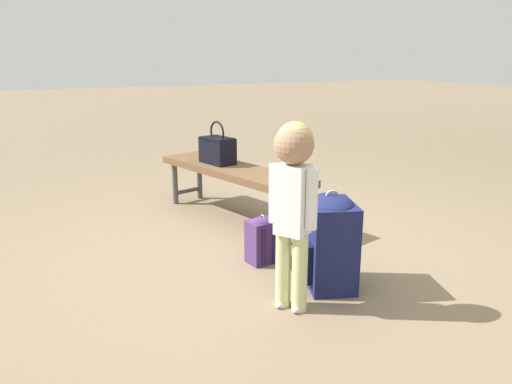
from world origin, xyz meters
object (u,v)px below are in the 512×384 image
(handbag, at_px, (217,149))
(backpack_large, at_px, (330,239))
(park_bench, at_px, (233,174))
(backpack_small, at_px, (262,238))
(child_standing, at_px, (293,187))

(handbag, xyz_separation_m, backpack_large, (1.65, 0.02, -0.27))
(handbag, distance_m, backpack_large, 1.68)
(park_bench, height_order, backpack_large, backpack_large)
(handbag, relative_size, backpack_small, 1.09)
(park_bench, bearing_deg, handbag, -164.99)
(park_bench, bearing_deg, backpack_small, -13.39)
(handbag, height_order, backpack_small, handbag)
(backpack_large, bearing_deg, park_bench, 178.52)
(handbag, relative_size, child_standing, 0.36)
(child_standing, bearing_deg, backpack_small, 165.84)
(child_standing, bearing_deg, handbag, 169.49)
(backpack_small, bearing_deg, backpack_large, 20.53)
(child_standing, bearing_deg, backpack_large, 110.91)
(handbag, distance_m, child_standing, 1.82)
(park_bench, bearing_deg, backpack_large, -1.48)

